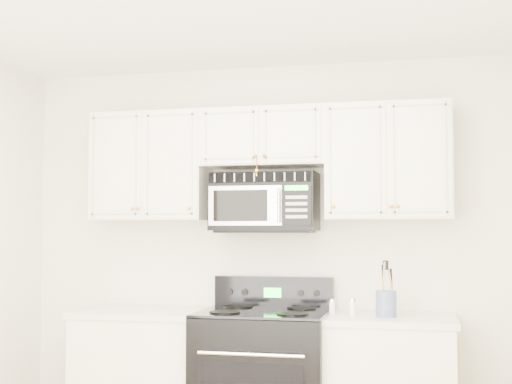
% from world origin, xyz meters
% --- Properties ---
extents(room, '(3.51, 3.51, 2.61)m').
position_xyz_m(room, '(0.00, 0.00, 1.30)').
color(room, olive).
rests_on(room, ground).
extents(base_cabinet_left, '(0.86, 0.65, 0.92)m').
position_xyz_m(base_cabinet_left, '(-0.80, 1.44, 0.43)').
color(base_cabinet_left, beige).
rests_on(base_cabinet_left, ground).
extents(range, '(0.82, 0.74, 1.14)m').
position_xyz_m(range, '(0.03, 1.41, 0.48)').
color(range, black).
rests_on(range, ground).
extents(upper_cabinets, '(2.44, 0.37, 0.75)m').
position_xyz_m(upper_cabinets, '(-0.00, 1.58, 1.93)').
color(upper_cabinets, beige).
rests_on(upper_cabinets, ground).
extents(microwave, '(0.70, 0.40, 0.39)m').
position_xyz_m(microwave, '(-0.00, 1.57, 1.64)').
color(microwave, black).
rests_on(microwave, ground).
extents(utensil_crock, '(0.13, 0.13, 0.34)m').
position_xyz_m(utensil_crock, '(0.81, 1.37, 1.01)').
color(utensil_crock, slate).
rests_on(utensil_crock, base_cabinet_right).
extents(shaker_salt, '(0.04, 0.04, 0.09)m').
position_xyz_m(shaker_salt, '(0.46, 1.44, 0.97)').
color(shaker_salt, silver).
rests_on(shaker_salt, base_cabinet_right).
extents(shaker_pepper, '(0.04, 0.04, 0.10)m').
position_xyz_m(shaker_pepper, '(0.60, 1.40, 0.97)').
color(shaker_pepper, silver).
rests_on(shaker_pepper, base_cabinet_right).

